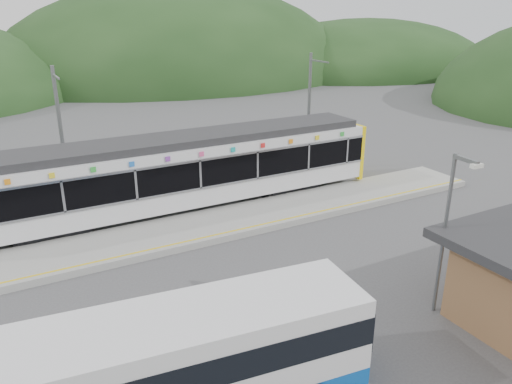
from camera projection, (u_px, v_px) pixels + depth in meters
ground at (284, 249)px, 20.75m from camera, size 120.00×120.00×0.00m
hills at (328, 187)px, 27.88m from camera, size 146.00×149.00×26.00m
platform at (247, 218)px, 23.41m from camera, size 26.00×3.20×0.30m
yellow_line at (260, 225)px, 22.28m from camera, size 26.00×0.10×0.01m
train at (179, 171)px, 23.95m from camera, size 20.44×3.01×3.74m
catenary_mast_west at (62, 139)px, 23.37m from camera, size 0.18×1.80×7.00m
catenary_mast_east at (309, 111)px, 29.68m from camera, size 0.18×1.80×7.00m
bus at (158, 375)px, 11.65m from camera, size 10.48×3.52×2.80m
lamp_post at (449, 222)px, 15.32m from camera, size 0.36×0.97×5.39m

